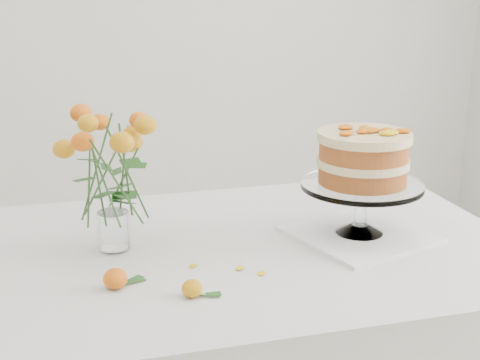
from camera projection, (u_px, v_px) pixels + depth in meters
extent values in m
cube|color=tan|center=(233.00, 255.00, 1.67)|extent=(1.40, 0.90, 0.04)
cylinder|color=tan|center=(381.00, 296.00, 2.27)|extent=(0.06, 0.06, 0.71)
cube|color=silver|center=(233.00, 247.00, 1.66)|extent=(1.42, 0.92, 0.01)
cube|color=silver|center=(196.00, 223.00, 2.11)|extent=(1.42, 0.01, 0.20)
cube|color=silver|center=(478.00, 255.00, 1.87)|extent=(0.01, 0.92, 0.20)
cube|color=white|center=(359.00, 234.00, 1.72)|extent=(0.39, 0.39, 0.01)
cylinder|color=white|center=(361.00, 206.00, 1.70)|extent=(0.03, 0.03, 0.10)
cylinder|color=white|center=(362.00, 185.00, 1.68)|extent=(0.31, 0.31, 0.01)
cylinder|color=#A35624|center=(362.00, 174.00, 1.67)|extent=(0.28, 0.28, 0.04)
cylinder|color=#FFE6A4|center=(363.00, 162.00, 1.66)|extent=(0.29, 0.29, 0.02)
cylinder|color=#A35624|center=(364.00, 149.00, 1.65)|extent=(0.28, 0.28, 0.04)
cylinder|color=#FFE6A4|center=(364.00, 136.00, 1.64)|extent=(0.29, 0.29, 0.02)
cylinder|color=white|center=(115.00, 248.00, 1.63)|extent=(0.06, 0.06, 0.01)
cylinder|color=white|center=(114.00, 229.00, 1.62)|extent=(0.08, 0.08, 0.09)
ellipsoid|color=orange|center=(192.00, 288.00, 1.39)|extent=(0.04, 0.04, 0.04)
cylinder|color=#2D5522|center=(207.00, 297.00, 1.39)|extent=(0.05, 0.03, 0.00)
ellipsoid|color=#DB3F0A|center=(115.00, 279.00, 1.42)|extent=(0.05, 0.05, 0.04)
cylinder|color=#2D5522|center=(132.00, 283.00, 1.45)|extent=(0.06, 0.02, 0.01)
ellipsoid|color=yellow|center=(193.00, 266.00, 1.54)|extent=(0.03, 0.02, 0.00)
ellipsoid|color=yellow|center=(240.00, 268.00, 1.52)|extent=(0.03, 0.02, 0.00)
ellipsoid|color=yellow|center=(262.00, 273.00, 1.50)|extent=(0.03, 0.02, 0.00)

